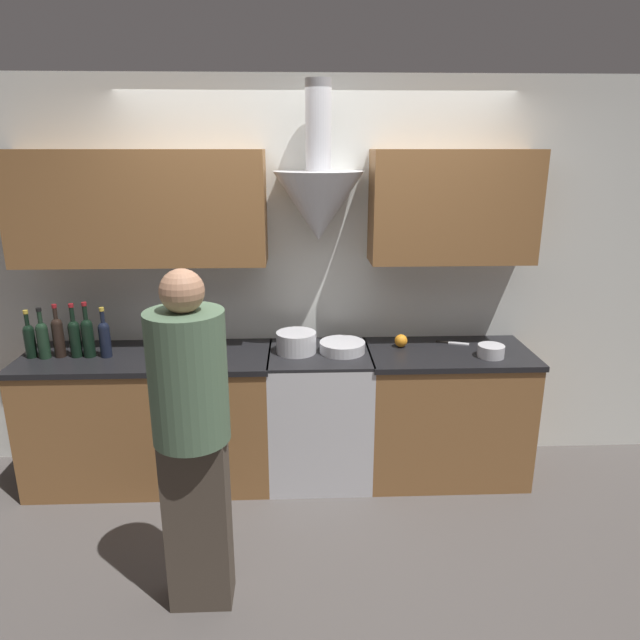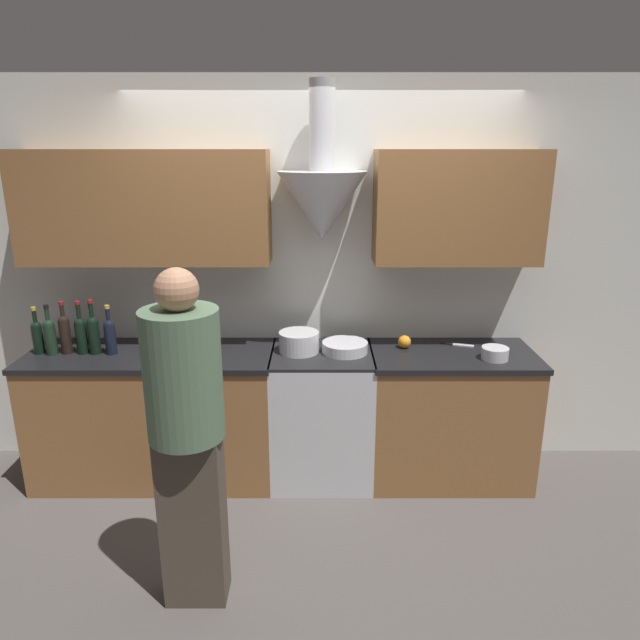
# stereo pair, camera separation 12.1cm
# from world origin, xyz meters

# --- Properties ---
(ground_plane) EXTENTS (12.00, 12.00, 0.00)m
(ground_plane) POSITION_xyz_m (0.00, 0.00, 0.00)
(ground_plane) COLOR #4C4744
(wall_back) EXTENTS (8.40, 0.56, 2.60)m
(wall_back) POSITION_xyz_m (-0.09, 0.59, 1.48)
(wall_back) COLOR silver
(wall_back) RESTS_ON ground_plane
(counter_left) EXTENTS (1.59, 0.62, 0.89)m
(counter_left) POSITION_xyz_m (-1.11, 0.33, 0.44)
(counter_left) COLOR brown
(counter_left) RESTS_ON ground_plane
(counter_right) EXTENTS (1.06, 0.62, 0.89)m
(counter_right) POSITION_xyz_m (0.85, 0.33, 0.44)
(counter_right) COLOR brown
(counter_right) RESTS_ON ground_plane
(stove_range) EXTENTS (0.66, 0.60, 0.89)m
(stove_range) POSITION_xyz_m (0.00, 0.33, 0.45)
(stove_range) COLOR silver
(stove_range) RESTS_ON ground_plane
(wine_bottle_0) EXTENTS (0.07, 0.07, 0.31)m
(wine_bottle_0) POSITION_xyz_m (-1.82, 0.31, 1.01)
(wine_bottle_0) COLOR black
(wine_bottle_0) RESTS_ON counter_left
(wine_bottle_1) EXTENTS (0.07, 0.07, 0.33)m
(wine_bottle_1) POSITION_xyz_m (-1.73, 0.30, 1.02)
(wine_bottle_1) COLOR black
(wine_bottle_1) RESTS_ON counter_left
(wine_bottle_2) EXTENTS (0.07, 0.07, 0.34)m
(wine_bottle_2) POSITION_xyz_m (-1.64, 0.32, 1.03)
(wine_bottle_2) COLOR black
(wine_bottle_2) RESTS_ON counter_left
(wine_bottle_3) EXTENTS (0.07, 0.07, 0.35)m
(wine_bottle_3) POSITION_xyz_m (-1.54, 0.31, 1.02)
(wine_bottle_3) COLOR black
(wine_bottle_3) RESTS_ON counter_left
(wine_bottle_4) EXTENTS (0.07, 0.07, 0.36)m
(wine_bottle_4) POSITION_xyz_m (-1.46, 0.31, 1.03)
(wine_bottle_4) COLOR black
(wine_bottle_4) RESTS_ON counter_left
(wine_bottle_5) EXTENTS (0.07, 0.07, 0.32)m
(wine_bottle_5) POSITION_xyz_m (-1.35, 0.30, 1.02)
(wine_bottle_5) COLOR black
(wine_bottle_5) RESTS_ON counter_left
(stock_pot) EXTENTS (0.26, 0.26, 0.13)m
(stock_pot) POSITION_xyz_m (-0.15, 0.34, 0.95)
(stock_pot) COLOR silver
(stock_pot) RESTS_ON stove_range
(mixing_bowl) EXTENTS (0.30, 0.30, 0.07)m
(mixing_bowl) POSITION_xyz_m (0.15, 0.33, 0.92)
(mixing_bowl) COLOR silver
(mixing_bowl) RESTS_ON stove_range
(orange_fruit) EXTENTS (0.09, 0.09, 0.09)m
(orange_fruit) POSITION_xyz_m (0.55, 0.41, 0.93)
(orange_fruit) COLOR orange
(orange_fruit) RESTS_ON counter_right
(saucepan) EXTENTS (0.17, 0.17, 0.08)m
(saucepan) POSITION_xyz_m (1.08, 0.20, 0.93)
(saucepan) COLOR silver
(saucepan) RESTS_ON counter_right
(chefs_knife) EXTENTS (0.22, 0.10, 0.01)m
(chefs_knife) POSITION_xyz_m (0.91, 0.47, 0.89)
(chefs_knife) COLOR silver
(chefs_knife) RESTS_ON counter_right
(person_foreground_left) EXTENTS (0.35, 0.35, 1.68)m
(person_foreground_left) POSITION_xyz_m (-0.62, -0.79, 0.92)
(person_foreground_left) COLOR #473D33
(person_foreground_left) RESTS_ON ground_plane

